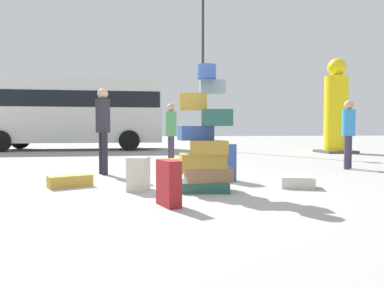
{
  "coord_description": "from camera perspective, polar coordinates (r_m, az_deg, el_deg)",
  "views": [
    {
      "loc": [
        -0.57,
        -5.42,
        0.95
      ],
      "look_at": [
        0.41,
        1.11,
        0.67
      ],
      "focal_mm": 32.68,
      "sensor_mm": 36.0,
      "label": 1
    }
  ],
  "objects": [
    {
      "name": "suitcase_tower",
      "position": [
        5.32,
        2.12,
        -0.32
      ],
      "size": [
        0.8,
        0.64,
        1.91
      ],
      "color": "#26594C",
      "rests_on": "ground"
    },
    {
      "name": "suitcase_tan_foreground_far",
      "position": [
        7.78,
        -3.18,
        -3.49
      ],
      "size": [
        0.66,
        0.47,
        0.29
      ],
      "primitive_type": "cube",
      "rotation": [
        0.0,
        0.0,
        0.25
      ],
      "color": "#B28C33",
      "rests_on": "ground"
    },
    {
      "name": "ground_plane",
      "position": [
        5.53,
        -2.53,
        -7.46
      ],
      "size": [
        80.0,
        80.0,
        0.0
      ],
      "primitive_type": "plane",
      "color": "#9E9E99"
    },
    {
      "name": "person_passerby_in_red",
      "position": [
        9.09,
        24.17,
        2.37
      ],
      "size": [
        0.3,
        0.3,
        1.63
      ],
      "rotation": [
        0.0,
        0.0,
        -2.39
      ],
      "color": "#3F334C",
      "rests_on": "ground"
    },
    {
      "name": "person_tourist_with_camera",
      "position": [
        7.52,
        -14.33,
        3.3
      ],
      "size": [
        0.3,
        0.32,
        1.79
      ],
      "rotation": [
        0.0,
        0.0,
        -1.19
      ],
      "color": "black",
      "rests_on": "ground"
    },
    {
      "name": "suitcase_tan_left_side",
      "position": [
        6.11,
        -19.27,
        -5.73
      ],
      "size": [
        0.74,
        0.55,
        0.19
      ],
      "primitive_type": "cube",
      "rotation": [
        0.0,
        0.0,
        0.43
      ],
      "color": "#B28C33",
      "rests_on": "ground"
    },
    {
      "name": "suitcase_cream_right_side",
      "position": [
        5.49,
        -8.73,
        -4.82
      ],
      "size": [
        0.37,
        0.42,
        0.52
      ],
      "primitive_type": "cube",
      "rotation": [
        0.0,
        0.0,
        -0.22
      ],
      "color": "beige",
      "rests_on": "ground"
    },
    {
      "name": "yellow_dummy_statue",
      "position": [
        15.15,
        22.44,
        4.98
      ],
      "size": [
        1.28,
        1.28,
        3.76
      ],
      "color": "yellow",
      "rests_on": "ground"
    },
    {
      "name": "suitcase_navy_foreground_near",
      "position": [
        6.44,
        5.61,
        -3.01
      ],
      "size": [
        0.32,
        0.32,
        0.68
      ],
      "primitive_type": "cube",
      "rotation": [
        0.0,
        0.0,
        0.11
      ],
      "color": "#334F99",
      "rests_on": "ground"
    },
    {
      "name": "lamp_post",
      "position": [
        16.27,
        1.79,
        15.56
      ],
      "size": [
        0.36,
        0.36,
        7.28
      ],
      "color": "#333338",
      "rests_on": "ground"
    },
    {
      "name": "suitcase_maroon_upright_blue",
      "position": [
        4.35,
        -3.85,
        -6.39
      ],
      "size": [
        0.3,
        0.45,
        0.57
      ],
      "primitive_type": "cube",
      "rotation": [
        0.0,
        0.0,
        0.34
      ],
      "color": "maroon",
      "rests_on": "ground"
    },
    {
      "name": "person_bearded_onlooker",
      "position": [
        9.53,
        -3.44,
        2.59
      ],
      "size": [
        0.3,
        0.34,
        1.64
      ],
      "rotation": [
        0.0,
        0.0,
        -1.42
      ],
      "color": "#3F334C",
      "rests_on": "ground"
    },
    {
      "name": "suitcase_cream_white_trunk",
      "position": [
        5.97,
        16.77,
        -5.93
      ],
      "size": [
        0.62,
        0.55,
        0.18
      ],
      "primitive_type": "cube",
      "rotation": [
        0.0,
        0.0,
        -0.33
      ],
      "color": "beige",
      "rests_on": "ground"
    },
    {
      "name": "parked_bus",
      "position": [
        16.96,
        -19.09,
        5.31
      ],
      "size": [
        8.12,
        2.75,
        3.15
      ],
      "rotation": [
        0.0,
        0.0,
        -0.0
      ],
      "color": "silver",
      "rests_on": "ground"
    }
  ]
}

